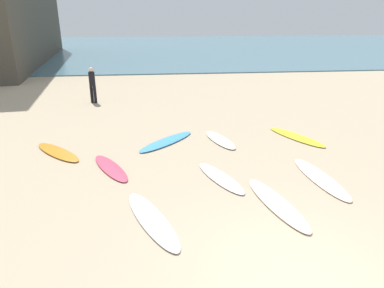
{
  "coord_description": "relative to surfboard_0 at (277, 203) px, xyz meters",
  "views": [
    {
      "loc": [
        -2.13,
        -4.45,
        4.0
      ],
      "look_at": [
        -1.05,
        5.4,
        0.3
      ],
      "focal_mm": 32.99,
      "sensor_mm": 36.0,
      "label": 1
    }
  ],
  "objects": [
    {
      "name": "ground_plane",
      "position": [
        -0.49,
        -2.16,
        -0.04
      ],
      "size": [
        120.0,
        120.0,
        0.0
      ],
      "primitive_type": "plane",
      "color": "tan"
    },
    {
      "name": "ocean_water",
      "position": [
        -0.49,
        37.81,
        0.0
      ],
      "size": [
        120.0,
        40.0,
        0.08
      ],
      "primitive_type": "cube",
      "color": "slate",
      "rests_on": "ground_plane"
    },
    {
      "name": "surfboard_0",
      "position": [
        0.0,
        0.0,
        0.0
      ],
      "size": [
        1.01,
        2.54,
        0.08
      ],
      "primitive_type": "ellipsoid",
      "rotation": [
        0.0,
        0.0,
        0.2
      ],
      "color": "silver",
      "rests_on": "ground_plane"
    },
    {
      "name": "surfboard_1",
      "position": [
        1.54,
        1.12,
        -0.01
      ],
      "size": [
        0.8,
        2.59,
        0.06
      ],
      "primitive_type": "ellipsoid",
      "rotation": [
        0.0,
        0.0,
        3.23
      ],
      "color": "#F2DBC4",
      "rests_on": "ground_plane"
    },
    {
      "name": "surfboard_2",
      "position": [
        -5.58,
        3.68,
        0.0
      ],
      "size": [
        1.87,
        2.02,
        0.08
      ],
      "primitive_type": "ellipsoid",
      "rotation": [
        0.0,
        0.0,
        3.86
      ],
      "color": "orange",
      "rests_on": "ground_plane"
    },
    {
      "name": "surfboard_3",
      "position": [
        -2.75,
        -0.35,
        -0.0
      ],
      "size": [
        1.4,
        2.49,
        0.07
      ],
      "primitive_type": "ellipsoid",
      "rotation": [
        0.0,
        0.0,
        0.38
      ],
      "color": "white",
      "rests_on": "ground_plane"
    },
    {
      "name": "surfboard_4",
      "position": [
        -0.48,
        4.23,
        0.0
      ],
      "size": [
        1.04,
        2.01,
        0.08
      ],
      "primitive_type": "ellipsoid",
      "rotation": [
        0.0,
        0.0,
        0.27
      ],
      "color": "white",
      "rests_on": "ground_plane"
    },
    {
      "name": "surfboard_5",
      "position": [
        -3.87,
        2.35,
        -0.0
      ],
      "size": [
        1.36,
        2.07,
        0.07
      ],
      "primitive_type": "ellipsoid",
      "rotation": [
        0.0,
        0.0,
        0.46
      ],
      "color": "#D84360",
      "rests_on": "ground_plane"
    },
    {
      "name": "surfboard_6",
      "position": [
        2.15,
        4.25,
        -0.0
      ],
      "size": [
        1.54,
        2.42,
        0.07
      ],
      "primitive_type": "ellipsoid",
      "rotation": [
        0.0,
        0.0,
        0.44
      ],
      "color": "yellow",
      "rests_on": "ground_plane"
    },
    {
      "name": "surfboard_7",
      "position": [
        -2.26,
        4.27,
        0.0
      ],
      "size": [
        2.11,
        2.18,
        0.08
      ],
      "primitive_type": "ellipsoid",
      "rotation": [
        0.0,
        0.0,
        2.38
      ],
      "color": "#459DDA",
      "rests_on": "ground_plane"
    },
    {
      "name": "surfboard_8",
      "position": [
        -1.0,
        1.42,
        -0.01
      ],
      "size": [
        1.2,
        2.1,
        0.07
      ],
      "primitive_type": "ellipsoid",
      "rotation": [
        0.0,
        0.0,
        3.51
      ],
      "color": "silver",
      "rests_on": "ground_plane"
    },
    {
      "name": "beachgoer_near",
      "position": [
        -5.43,
        10.08,
        0.89
      ],
      "size": [
        0.39,
        0.39,
        1.67
      ],
      "rotation": [
        0.0,
        0.0,
        2.57
      ],
      "color": "black",
      "rests_on": "ground_plane"
    }
  ]
}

